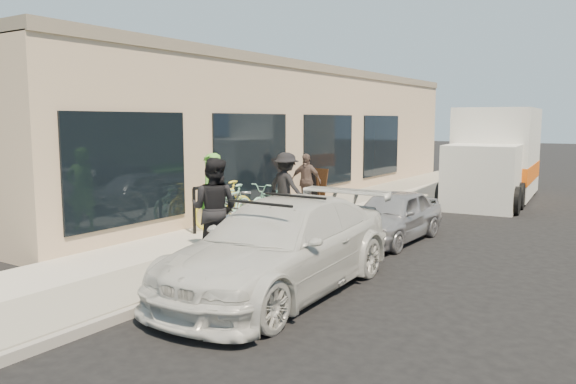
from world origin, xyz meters
The scene contains 17 objects.
ground centered at (0.00, 0.00, 0.00)m, with size 120.00×120.00×0.00m, color black.
sidewalk centered at (-2.00, 3.00, 0.07)m, with size 3.00×34.00×0.15m, color #B0AB9E.
curb centered at (-0.45, 3.00, 0.07)m, with size 0.12×34.00×0.13m, color gray.
storefront centered at (-5.24, 7.99, 2.12)m, with size 3.60×20.00×4.22m.
bike_rack centered at (-2.91, 1.57, 0.75)m, with size 0.15×0.71×1.00m.
sandwich_board centered at (-3.20, 6.61, 0.65)m, with size 0.66×0.67×0.97m.
sedan_white centered at (0.55, -0.69, 0.68)m, with size 2.03×4.75×1.40m.
sedan_silver centered at (0.54, 3.54, 0.54)m, with size 1.27×3.15×1.07m, color #9D9CA2.
moving_truck centered at (0.81, 11.16, 1.29)m, with size 2.71×6.09×2.92m.
tandem_bike centered at (-1.45, 0.89, 0.72)m, with size 0.75×2.16×1.14m, color #B8B8BA.
woman_rider centered at (-1.59, 0.25, 1.05)m, with size 0.66×0.43×1.80m, color #55A737.
man_standing centered at (-1.14, -0.20, 1.03)m, with size 0.86×0.67×1.76m, color black.
cruiser_bike_a centered at (-2.67, 2.20, 0.63)m, with size 0.45×1.60×0.96m, color #8ED3BA.
cruiser_bike_b centered at (-2.80, 3.89, 0.58)m, with size 0.57×1.64×0.86m, color #8ED3BA.
cruiser_bike_c centered at (-2.93, 2.21, 0.66)m, with size 0.48×1.71×1.03m, color yellow.
bystander_a centered at (-2.26, 3.71, 0.96)m, with size 1.05×0.60×1.63m, color black.
bystander_b centered at (-2.82, 5.53, 0.89)m, with size 0.87×0.36×1.49m, color brown.
Camera 1 is at (5.10, -7.41, 2.54)m, focal length 35.00 mm.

